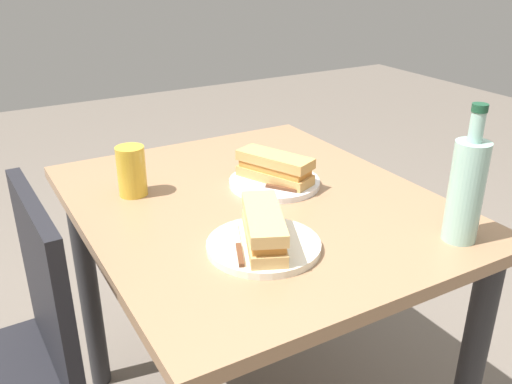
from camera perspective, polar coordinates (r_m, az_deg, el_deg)
name	(u,v)px	position (r m, az deg, el deg)	size (l,w,h in m)	color
dining_table	(256,246)	(1.38, 0.00, -5.63)	(0.95, 0.80, 0.74)	#997251
chair_far	(9,367)	(1.32, -24.21, -16.23)	(0.41, 0.41, 0.85)	black
plate_near	(264,246)	(1.11, 0.79, -5.57)	(0.23, 0.23, 0.01)	silver
baguette_sandwich_near	(264,227)	(1.09, 0.80, -3.67)	(0.22, 0.15, 0.07)	tan
knife_near	(238,245)	(1.09, -1.85, -5.52)	(0.17, 0.08, 0.01)	silver
plate_far	(275,182)	(1.40, 1.93, 1.00)	(0.23, 0.23, 0.01)	white
baguette_sandwich_far	(275,167)	(1.38, 1.95, 2.58)	(0.21, 0.14, 0.07)	tan
knife_far	(267,186)	(1.35, 1.13, 0.65)	(0.15, 0.11, 0.01)	silver
water_bottle	(466,189)	(1.18, 20.93, 0.33)	(0.07, 0.07, 0.29)	#99C6B7
beer_glass	(132,171)	(1.36, -12.75, 2.13)	(0.07, 0.07, 0.12)	gold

